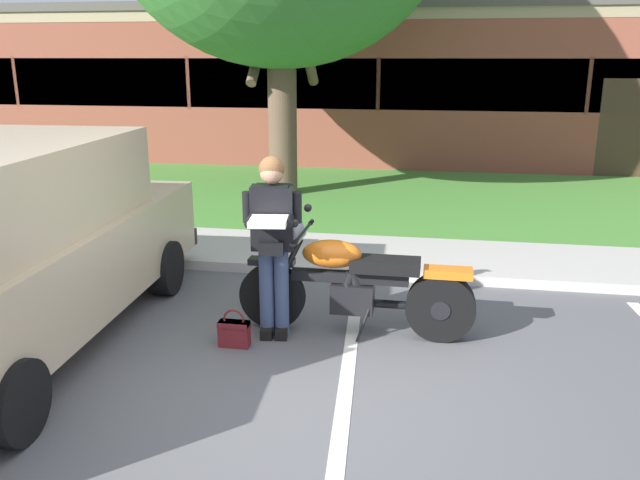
# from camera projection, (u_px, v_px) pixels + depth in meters

# --- Properties ---
(ground_plane) EXTENTS (140.00, 140.00, 0.00)m
(ground_plane) POSITION_uv_depth(u_px,v_px,m) (289.00, 384.00, 5.25)
(ground_plane) COLOR #565659
(curb_strip) EXTENTS (60.00, 0.20, 0.12)m
(curb_strip) POSITION_uv_depth(u_px,v_px,m) (338.00, 271.00, 7.83)
(curb_strip) COLOR #B7B2A8
(curb_strip) RESTS_ON ground
(concrete_walk) EXTENTS (60.00, 1.50, 0.08)m
(concrete_walk) POSITION_uv_depth(u_px,v_px,m) (348.00, 252.00, 8.64)
(concrete_walk) COLOR #B7B2A8
(concrete_walk) RESTS_ON ground
(grass_lawn) EXTENTS (60.00, 6.05, 0.06)m
(grass_lawn) POSITION_uv_depth(u_px,v_px,m) (374.00, 195.00, 12.21)
(grass_lawn) COLOR #478433
(grass_lawn) RESTS_ON ground
(stall_stripe_0) EXTENTS (0.45, 4.40, 0.01)m
(stall_stripe_0) POSITION_uv_depth(u_px,v_px,m) (21.00, 350.00, 5.86)
(stall_stripe_0) COLOR silver
(stall_stripe_0) RESTS_ON ground
(stall_stripe_1) EXTENTS (0.45, 4.40, 0.01)m
(stall_stripe_1) POSITION_uv_depth(u_px,v_px,m) (347.00, 377.00, 5.37)
(stall_stripe_1) COLOR silver
(stall_stripe_1) RESTS_ON ground
(motorcycle) EXTENTS (2.24, 0.82, 1.26)m
(motorcycle) POSITION_uv_depth(u_px,v_px,m) (363.00, 285.00, 6.09)
(motorcycle) COLOR black
(motorcycle) RESTS_ON ground
(rider_person) EXTENTS (0.53, 0.61, 1.70)m
(rider_person) POSITION_uv_depth(u_px,v_px,m) (273.00, 233.00, 5.88)
(rider_person) COLOR black
(rider_person) RESTS_ON ground
(handbag) EXTENTS (0.28, 0.13, 0.36)m
(handbag) POSITION_uv_depth(u_px,v_px,m) (234.00, 331.00, 5.91)
(handbag) COLOR maroon
(handbag) RESTS_ON ground
(parked_suv_adjacent) EXTENTS (2.18, 4.92, 1.86)m
(parked_suv_adjacent) POSITION_uv_depth(u_px,v_px,m) (1.00, 246.00, 5.68)
(parked_suv_adjacent) COLOR tan
(parked_suv_adjacent) RESTS_ON ground
(hedge_left) EXTENTS (2.52, 0.90, 1.24)m
(hedge_left) POSITION_uv_depth(u_px,v_px,m) (287.00, 139.00, 15.46)
(hedge_left) COLOR #336B2D
(hedge_left) RESTS_ON ground
(hedge_center_left) EXTENTS (3.02, 0.90, 1.24)m
(hedge_center_left) POSITION_uv_depth(u_px,v_px,m) (437.00, 142.00, 14.87)
(hedge_center_left) COLOR #336B2D
(hedge_center_left) RESTS_ON ground
(hedge_center_right) EXTENTS (2.87, 0.90, 1.24)m
(hedge_center_right) POSITION_uv_depth(u_px,v_px,m) (600.00, 145.00, 14.29)
(hedge_center_right) COLOR #336B2D
(hedge_center_right) RESTS_ON ground
(brick_building) EXTENTS (26.12, 12.03, 3.74)m
(brick_building) POSITION_uv_depth(u_px,v_px,m) (395.00, 79.00, 19.93)
(brick_building) COLOR brown
(brick_building) RESTS_ON ground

